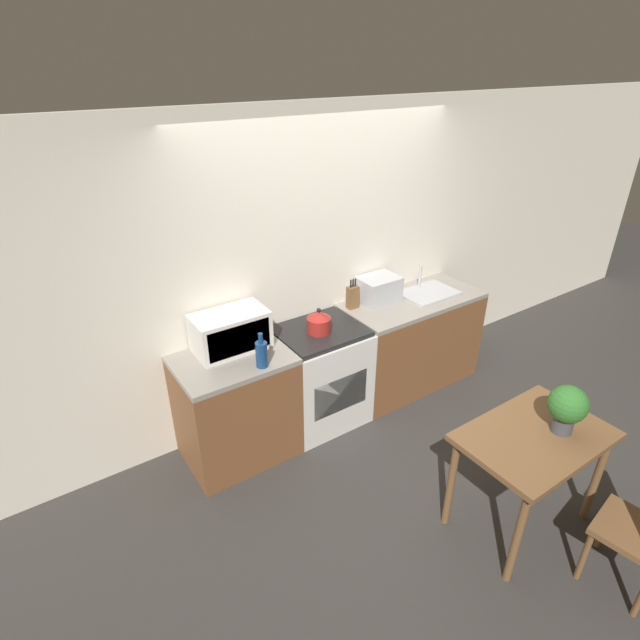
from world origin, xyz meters
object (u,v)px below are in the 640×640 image
at_px(stove_range, 320,375).
at_px(dining_table, 533,447).
at_px(microwave, 231,331).
at_px(kettle, 319,322).
at_px(bottle, 262,354).
at_px(toaster_oven, 379,289).

height_order(stove_range, dining_table, stove_range).
bearing_deg(microwave, kettle, -12.20).
bearing_deg(dining_table, stove_range, 106.67).
xyz_separation_m(kettle, bottle, (-0.62, -0.20, 0.01)).
distance_m(stove_range, toaster_oven, 0.94).
relative_size(microwave, dining_table, 0.58).
xyz_separation_m(microwave, bottle, (0.07, -0.35, -0.04)).
bearing_deg(toaster_oven, bottle, -165.07).
height_order(kettle, bottle, bottle).
bearing_deg(kettle, dining_table, -72.28).
bearing_deg(stove_range, toaster_oven, 11.57).
xyz_separation_m(stove_range, kettle, (-0.03, -0.02, 0.54)).
bearing_deg(microwave, bottle, -77.96).
relative_size(kettle, toaster_oven, 0.59).
distance_m(bottle, toaster_oven, 1.44).
distance_m(stove_range, kettle, 0.54).
xyz_separation_m(microwave, toaster_oven, (1.46, 0.02, -0.03)).
height_order(kettle, dining_table, kettle).
xyz_separation_m(kettle, toaster_oven, (0.77, 0.17, 0.03)).
bearing_deg(stove_range, kettle, -140.19).
bearing_deg(microwave, toaster_oven, 0.92).
distance_m(microwave, bottle, 0.36).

